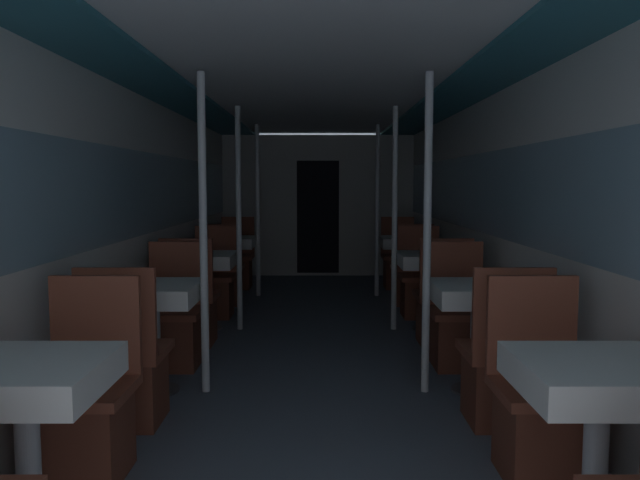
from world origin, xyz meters
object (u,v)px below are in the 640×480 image
Objects in this scene: chair_left_near_3 at (224,280)px; chair_right_far_2 at (420,289)px; dining_table_left_2 at (203,265)px; chair_right_far_3 at (399,267)px; dining_table_right_2 at (431,265)px; support_pole_right_2 at (395,219)px; chair_left_far_1 at (174,330)px; dining_table_right_1 at (478,300)px; support_pole_left_2 at (239,219)px; dining_table_right_3 at (405,246)px; dining_table_left_3 at (231,246)px; dining_table_right_0 at (599,389)px; chair_right_near_3 at (412,280)px; chair_right_far_1 at (458,330)px; support_pole_left_1 at (204,235)px; support_pole_right_1 at (427,235)px; chair_left_far_2 at (214,289)px; chair_left_far_0 at (86,418)px; chair_right_near_2 at (442,312)px; support_pole_right_3 at (378,211)px; chair_right_far_0 at (542,418)px; chair_left_near_2 at (192,312)px; chair_right_near_1 at (502,376)px; dining_table_left_1 at (153,300)px; chair_left_far_3 at (237,267)px; support_pole_left_3 at (258,211)px.

chair_left_near_3 is 1.00× the size of chair_right_far_2.
chair_right_far_3 is (2.19, 2.40, -0.34)m from dining_table_left_2.
support_pole_right_2 is (-0.35, 0.00, 0.44)m from dining_table_right_2.
support_pole_right_2 is (1.84, 1.24, 0.78)m from chair_left_far_1.
support_pole_right_2 is at bearing 100.88° from dining_table_right_1.
support_pole_left_2 is 2.89× the size of dining_table_right_3.
dining_table_left_3 is 5.88m from dining_table_right_0.
chair_right_far_2 is 0.65m from chair_right_near_3.
support_pole_left_1 is at bearing 17.54° from chair_right_far_1.
dining_table_right_2 is at bearing 79.12° from support_pole_right_1.
chair_left_far_2 is at bearing -90.00° from chair_left_far_1.
chair_right_near_2 is at bearing -131.55° from chair_left_far_0.
dining_table_right_1 is 4.23m from chair_right_far_3.
chair_left_far_1 is 1.00× the size of chair_left_near_3.
chair_left_near_3 is at bearing 105.79° from support_pole_left_2.
support_pole_right_3 is (-0.35, 0.00, 0.44)m from dining_table_right_3.
dining_table_left_2 is 0.78× the size of chair_right_far_0.
dining_table_right_1 is 0.78× the size of chair_right_near_3.
support_pole_left_2 reaches higher than chair_left_near_2.
support_pole_left_2 is (0.35, 0.00, 0.44)m from dining_table_left_2.
chair_right_near_1 is at bearing 90.00° from chair_right_far_1.
chair_left_far_2 is at bearing 165.12° from dining_table_right_2.
support_pole_right_2 is 2.55m from chair_right_far_3.
support_pole_left_2 reaches higher than dining_table_right_0.
chair_right_far_1 is (2.19, -1.82, 0.00)m from chair_left_far_2.
chair_left_near_3 is at bearing 90.00° from dining_table_left_1.
chair_right_far_1 is at bearing -90.00° from chair_right_far_0.
support_pole_left_1 is at bearing -105.79° from chair_left_far_0.
chair_left_far_0 is 1.00× the size of chair_right_far_3.
dining_table_left_3 is 0.78× the size of chair_left_near_3.
chair_right_near_3 is at bearing -59.02° from support_pole_right_3.
dining_table_left_2 is 2.85m from dining_table_right_1.
dining_table_right_3 is (0.00, 3.06, 0.34)m from chair_right_far_1.
dining_table_left_1 is at bearing -116.86° from support_pole_right_3.
chair_left_far_3 is 4.67m from support_pole_right_1.
chair_left_far_2 is at bearing 127.50° from support_pole_right_1.
dining_table_left_1 is 1.28m from chair_left_near_2.
chair_right_far_1 is 3.17m from support_pole_right_3.
support_pole_right_3 reaches higher than chair_right_far_2.
chair_right_far_1 is at bearing -140.32° from chair_left_far_0.
chair_right_far_1 is at bearing -90.00° from dining_table_right_3.
chair_right_far_0 is 0.45× the size of support_pole_right_1.
chair_left_near_2 and chair_right_near_2 have the same top height.
support_pole_left_3 reaches higher than chair_left_far_0.
support_pole_right_1 reaches higher than dining_table_right_2.
chair_left_near_2 reaches higher than dining_table_left_1.
chair_right_near_1 is (2.19, -4.80, 0.00)m from chair_left_far_3.
support_pole_right_2 is at bearing -83.47° from chair_right_far_0.
chair_left_far_1 is 1.00× the size of chair_right_far_2.
support_pole_right_1 is at bearing -44.63° from dining_table_left_2.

